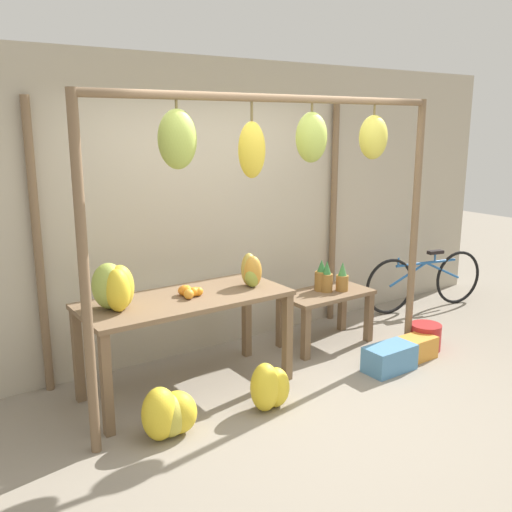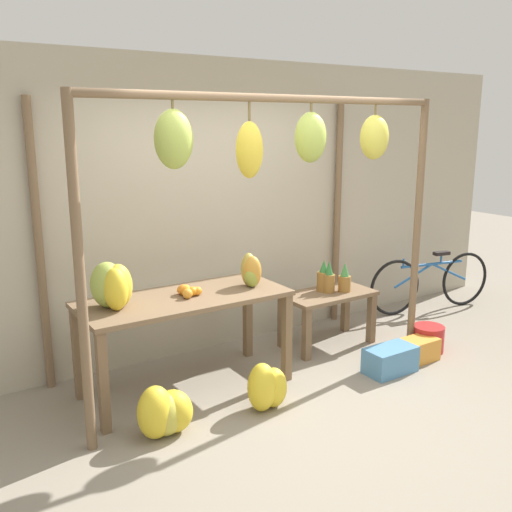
{
  "view_description": "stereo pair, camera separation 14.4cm",
  "coord_description": "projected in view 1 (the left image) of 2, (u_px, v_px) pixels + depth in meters",
  "views": [
    {
      "loc": [
        -2.68,
        -3.12,
        2.2
      ],
      "look_at": [
        0.08,
        0.87,
        1.07
      ],
      "focal_mm": 40.0,
      "sensor_mm": 36.0,
      "label": 1
    },
    {
      "loc": [
        -2.57,
        -3.2,
        2.2
      ],
      "look_at": [
        0.08,
        0.87,
        1.07
      ],
      "focal_mm": 40.0,
      "sensor_mm": 36.0,
      "label": 2
    }
  ],
  "objects": [
    {
      "name": "orange_pile",
      "position": [
        189.0,
        291.0,
        4.66
      ],
      "size": [
        0.19,
        0.21,
        0.09
      ],
      "color": "orange",
      "rests_on": "display_table_main"
    },
    {
      "name": "banana_pile_on_table",
      "position": [
        114.0,
        287.0,
        4.3
      ],
      "size": [
        0.38,
        0.38,
        0.36
      ],
      "color": "gold",
      "rests_on": "display_table_main"
    },
    {
      "name": "papaya_pile",
      "position": [
        251.0,
        272.0,
        4.93
      ],
      "size": [
        0.21,
        0.27,
        0.29
      ],
      "color": "#93A33D",
      "rests_on": "display_table_main"
    },
    {
      "name": "blue_bucket",
      "position": [
        425.0,
        337.0,
        5.67
      ],
      "size": [
        0.31,
        0.31,
        0.26
      ],
      "color": "#AD2323",
      "rests_on": "ground_plane"
    },
    {
      "name": "parked_bicycle",
      "position": [
        425.0,
        280.0,
        6.88
      ],
      "size": [
        1.66,
        0.37,
        0.71
      ],
      "color": "black",
      "rests_on": "ground_plane"
    },
    {
      "name": "banana_pile_ground_right",
      "position": [
        270.0,
        387.0,
        4.47
      ],
      "size": [
        0.44,
        0.33,
        0.39
      ],
      "color": "yellow",
      "rests_on": "ground_plane"
    },
    {
      "name": "ground_plane",
      "position": [
        311.0,
        410.0,
        4.48
      ],
      "size": [
        20.0,
        20.0,
        0.0
      ],
      "primitive_type": "plane",
      "color": "gray"
    },
    {
      "name": "banana_pile_ground_left",
      "position": [
        169.0,
        414.0,
        4.08
      ],
      "size": [
        0.52,
        0.38,
        0.39
      ],
      "color": "yellow",
      "rests_on": "ground_plane"
    },
    {
      "name": "shop_wall_back",
      "position": [
        204.0,
        209.0,
        5.47
      ],
      "size": [
        8.0,
        0.08,
        2.8
      ],
      "color": "#B2A893",
      "rests_on": "ground_plane"
    },
    {
      "name": "fruit_crate_purple",
      "position": [
        414.0,
        348.0,
        5.43
      ],
      "size": [
        0.43,
        0.24,
        0.21
      ],
      "color": "orange",
      "rests_on": "ground_plane"
    },
    {
      "name": "display_table_side",
      "position": [
        326.0,
        303.0,
        5.74
      ],
      "size": [
        0.94,
        0.5,
        0.55
      ],
      "color": "brown",
      "rests_on": "ground_plane"
    },
    {
      "name": "stall_awning",
      "position": [
        269.0,
        172.0,
        4.54
      ],
      "size": [
        3.24,
        1.29,
        2.41
      ],
      "color": "brown",
      "rests_on": "ground_plane"
    },
    {
      "name": "fruit_crate_white",
      "position": [
        389.0,
        358.0,
        5.18
      ],
      "size": [
        0.47,
        0.26,
        0.24
      ],
      "color": "#4C84B2",
      "rests_on": "ground_plane"
    },
    {
      "name": "display_table_main",
      "position": [
        186.0,
        310.0,
        4.68
      ],
      "size": [
        1.72,
        0.74,
        0.82
      ],
      "color": "brown",
      "rests_on": "ground_plane"
    },
    {
      "name": "pineapple_cluster",
      "position": [
        328.0,
        278.0,
        5.73
      ],
      "size": [
        0.3,
        0.26,
        0.32
      ],
      "color": "olive",
      "rests_on": "display_table_side"
    }
  ]
}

